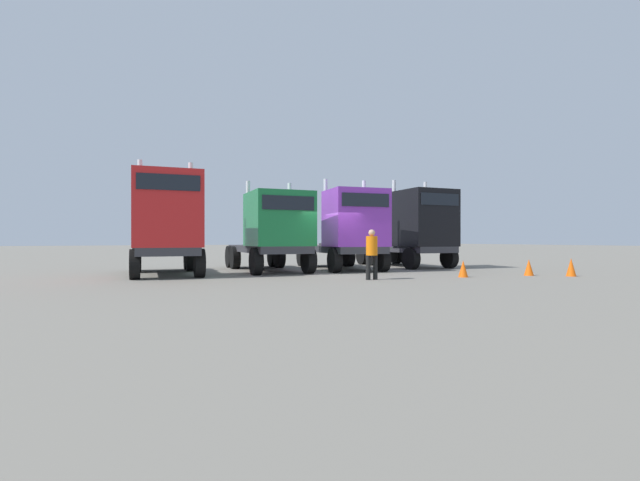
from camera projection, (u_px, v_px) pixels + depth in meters
name	position (u px, v px, depth m)	size (l,w,h in m)	color
ground	(328.00, 274.00, 18.42)	(200.00, 200.00, 0.00)	slate
semi_truck_red	(167.00, 223.00, 17.14)	(3.13, 6.15, 4.50)	#333338
semi_truck_green	(274.00, 231.00, 19.28)	(3.08, 6.64, 3.94)	#333338
semi_truck_purple	(349.00, 230.00, 20.35)	(3.50, 6.64, 4.16)	#333338
semi_truck_black	(418.00, 229.00, 22.38)	(2.92, 6.06, 4.38)	#333338
visitor_in_hivis	(372.00, 251.00, 15.66)	(0.45, 0.43, 1.75)	black
traffic_cone_near	(463.00, 269.00, 16.70)	(0.36, 0.36, 0.63)	#F2590C
traffic_cone_mid	(529.00, 267.00, 17.45)	(0.36, 0.36, 0.63)	#F2590C
traffic_cone_far	(571.00, 267.00, 17.10)	(0.36, 0.36, 0.69)	#F2590C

